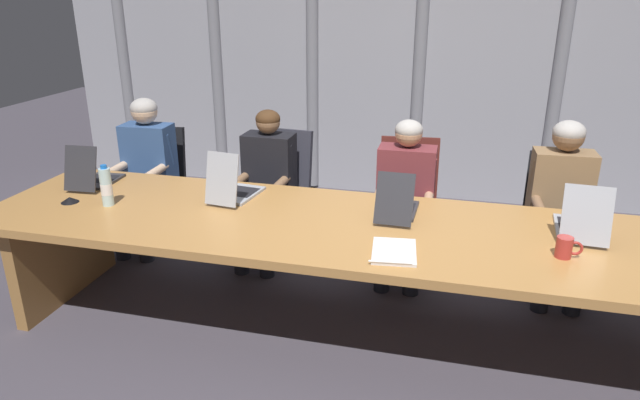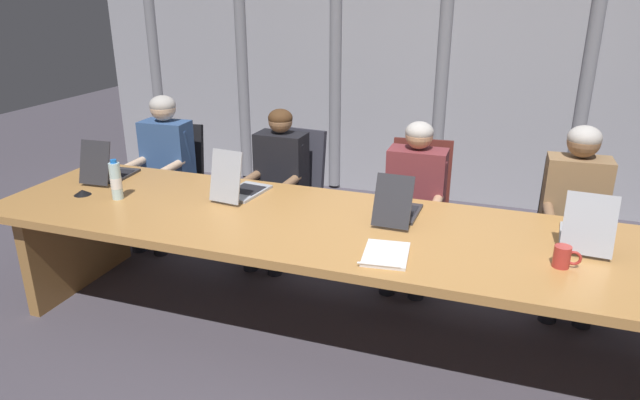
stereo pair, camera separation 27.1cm
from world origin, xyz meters
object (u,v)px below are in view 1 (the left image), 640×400
Objects in this scene: office_chair_left_end at (156,199)px; office_chair_right_mid at (551,237)px; office_chair_left_mid at (278,209)px; water_bottle_primary at (106,187)px; office_chair_center at (406,221)px; laptop_left_end at (94,177)px; laptop_right_mid at (581,224)px; coffee_mug_far at (565,247)px; person_left_mid at (266,179)px; conference_mic_right_side at (70,200)px; laptop_center at (397,206)px; person_right_mid at (561,199)px; spiral_notepad at (394,252)px; person_left_end at (145,165)px; person_center at (405,191)px; laptop_left_mid at (234,189)px.

office_chair_right_mid is (3.10, -0.00, -0.00)m from office_chair_left_end.
office_chair_left_mid is 3.66× the size of water_bottle_primary.
office_chair_center is 2.11m from water_bottle_primary.
laptop_left_end is at bearing -68.66° from office_chair_right_mid.
water_bottle_primary is at bearing -61.36° from office_chair_right_mid.
laptop_right_mid is 0.47× the size of office_chair_left_mid.
person_left_mid is at bearing 152.24° from coffee_mug_far.
laptop_center is at bearing 8.31° from conference_mic_right_side.
coffee_mug_far is (1.93, -1.02, 0.14)m from person_left_mid.
office_chair_left_mid is 2.03m from office_chair_right_mid.
person_right_mid is at bearing 82.67° from coffee_mug_far.
laptop_right_mid reaches higher than spiral_notepad.
coffee_mug_far is at bearing 4.78° from spiral_notepad.
person_left_end is (-2.05, -0.15, 0.33)m from office_chair_center.
office_chair_left_mid is at bearing 168.60° from person_left_mid.
office_chair_right_mid is (1.00, 0.83, -0.45)m from laptop_center.
office_chair_left_end is at bearing 69.72° from laptop_center.
office_chair_right_mid is at bearing 84.28° from office_chair_center.
laptop_left_end is at bearing -46.80° from office_chair_left_mid.
person_center is at bearing -74.74° from office_chair_right_mid.
laptop_left_mid is at bearing 92.28° from laptop_right_mid.
person_center is (1.00, -0.16, 0.29)m from office_chair_left_mid.
coffee_mug_far is at bearing 40.63° from person_center.
laptop_right_mid reaches higher than laptop_center.
laptop_left_mid is at bearing -74.55° from person_right_mid.
laptop_left_mid reaches higher than water_bottle_primary.
person_center reaches higher than office_chair_left_end.
laptop_right_mid is 3.23m from office_chair_left_end.
laptop_left_end is 0.44× the size of office_chair_left_mid.
person_center reaches higher than office_chair_right_mid.
person_center is (-0.01, -0.16, 0.29)m from office_chair_center.
office_chair_right_mid is at bearing 21.84° from water_bottle_primary.
spiral_notepad is at bearing -109.52° from laptop_left_mid.
person_center is at bearing 87.25° from person_left_end.
person_left_end reaches higher than water_bottle_primary.
conference_mic_right_side reaches higher than spiral_notepad.
water_bottle_primary is at bearing -73.29° from person_right_mid.
laptop_right_mid is 3.14m from person_left_end.
laptop_left_mid is 0.37× the size of person_right_mid.
office_chair_left_end is 0.76× the size of person_right_mid.
water_bottle_primary is (-0.69, -0.95, 0.20)m from person_left_mid.
office_chair_left_mid is (-1.02, 0.83, -0.43)m from laptop_center.
office_chair_left_mid is 1.76m from spiral_notepad.
person_left_mid is 1.36m from conference_mic_right_side.
person_left_end is 3.61× the size of spiral_notepad.
office_chair_center is (-0.02, 0.83, -0.43)m from laptop_center.
conference_mic_right_side is (0.05, -0.33, -0.04)m from laptop_left_end.
laptop_center is 1.68× the size of water_bottle_primary.
office_chair_left_end is 8.20× the size of conference_mic_right_side.
person_left_mid is at bearing 8.93° from laptop_left_mid.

